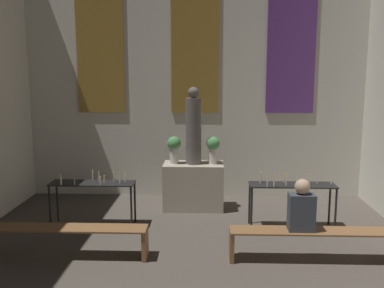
% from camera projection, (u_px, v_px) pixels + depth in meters
% --- Properties ---
extents(wall_back, '(7.33, 0.16, 5.68)m').
position_uv_depth(wall_back, '(195.00, 62.00, 8.97)').
color(wall_back, silver).
rests_on(wall_back, ground_plane).
extents(altar, '(1.17, 0.64, 0.90)m').
position_uv_depth(altar, '(193.00, 186.00, 8.41)').
color(altar, '#ADA38E').
rests_on(altar, ground_plane).
extents(statue, '(0.30, 0.30, 1.48)m').
position_uv_depth(statue, '(193.00, 128.00, 8.22)').
color(statue, '#5B5651').
rests_on(statue, altar).
extents(flower_vase_left, '(0.27, 0.27, 0.53)m').
position_uv_depth(flower_vase_left, '(174.00, 147.00, 8.29)').
color(flower_vase_left, beige).
rests_on(flower_vase_left, altar).
extents(flower_vase_right, '(0.27, 0.27, 0.53)m').
position_uv_depth(flower_vase_right, '(213.00, 147.00, 8.27)').
color(flower_vase_right, beige).
rests_on(flower_vase_right, altar).
extents(candle_rack_left, '(1.46, 0.42, 0.97)m').
position_uv_depth(candle_rack_left, '(93.00, 188.00, 7.41)').
color(candle_rack_left, black).
rests_on(candle_rack_left, ground_plane).
extents(candle_rack_right, '(1.46, 0.42, 0.98)m').
position_uv_depth(candle_rack_right, '(292.00, 190.00, 7.29)').
color(candle_rack_right, black).
rests_on(candle_rack_right, ground_plane).
extents(pew_back_left, '(2.42, 0.36, 0.45)m').
position_uv_depth(pew_back_left, '(64.00, 234.00, 6.18)').
color(pew_back_left, brown).
rests_on(pew_back_left, ground_plane).
extents(pew_back_right, '(2.42, 0.36, 0.45)m').
position_uv_depth(pew_back_right, '(315.00, 238.00, 6.05)').
color(pew_back_right, brown).
rests_on(pew_back_right, ground_plane).
extents(person_seated, '(0.36, 0.24, 0.74)m').
position_uv_depth(person_seated, '(302.00, 208.00, 5.98)').
color(person_seated, '#383D47').
rests_on(person_seated, pew_back_right).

